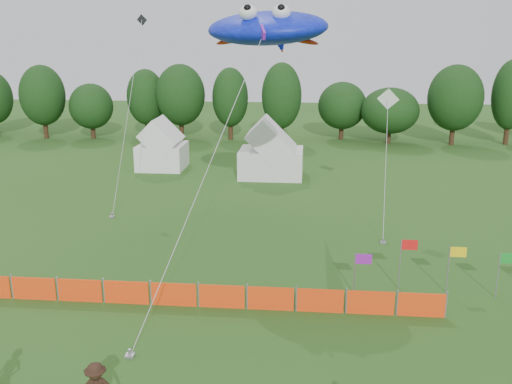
# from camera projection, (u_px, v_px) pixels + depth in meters

# --- Properties ---
(treeline) EXTENTS (104.57, 8.78, 8.36)m
(treeline) POSITION_uv_depth(u_px,v_px,m) (307.00, 101.00, 58.57)
(treeline) COLOR #382314
(treeline) RESTS_ON ground
(tent_left) EXTENTS (3.81, 3.81, 3.36)m
(tent_left) POSITION_uv_depth(u_px,v_px,m) (162.00, 148.00, 47.24)
(tent_left) COLOR white
(tent_left) RESTS_ON ground
(tent_right) EXTENTS (5.00, 4.00, 3.53)m
(tent_right) POSITION_uv_depth(u_px,v_px,m) (271.00, 154.00, 44.52)
(tent_right) COLOR silver
(tent_right) RESTS_ON ground
(barrier_fence) EXTENTS (19.90, 0.06, 1.00)m
(barrier_fence) POSITION_uv_depth(u_px,v_px,m) (197.00, 295.00, 23.36)
(barrier_fence) COLOR #FE3F0E
(barrier_fence) RESTS_ON ground
(flag_row) EXTENTS (8.73, 0.79, 2.28)m
(flag_row) POSITION_uv_depth(u_px,v_px,m) (454.00, 264.00, 24.21)
(flag_row) COLOR gray
(flag_row) RESTS_ON ground
(stingray_kite) EXTENTS (7.78, 20.47, 12.26)m
(stingray_kite) POSITION_uv_depth(u_px,v_px,m) (268.00, 29.00, 28.45)
(stingray_kite) COLOR #1125F2
(stingray_kite) RESTS_ON ground
(small_kite_white) EXTENTS (1.24, 4.75, 7.85)m
(small_kite_white) POSITION_uv_depth(u_px,v_px,m) (387.00, 135.00, 32.26)
(small_kite_white) COLOR white
(small_kite_white) RESTS_ON ground
(small_kite_dark) EXTENTS (1.12, 6.78, 12.14)m
(small_kite_dark) POSITION_uv_depth(u_px,v_px,m) (129.00, 107.00, 36.56)
(small_kite_dark) COLOR black
(small_kite_dark) RESTS_ON ground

